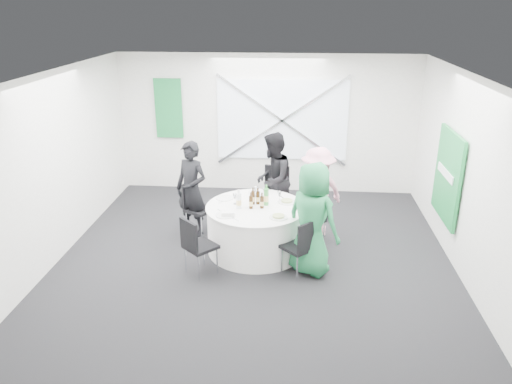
# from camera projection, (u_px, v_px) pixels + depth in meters

# --- Properties ---
(floor) EXTENTS (6.00, 6.00, 0.00)m
(floor) POSITION_uv_depth(u_px,v_px,m) (255.00, 256.00, 7.79)
(floor) COLOR black
(floor) RESTS_ON ground
(ceiling) EXTENTS (6.00, 6.00, 0.00)m
(ceiling) POSITION_uv_depth(u_px,v_px,m) (255.00, 74.00, 6.79)
(ceiling) COLOR white
(ceiling) RESTS_ON wall_back
(wall_back) EXTENTS (6.00, 0.00, 6.00)m
(wall_back) POSITION_uv_depth(u_px,v_px,m) (267.00, 124.00, 10.08)
(wall_back) COLOR silver
(wall_back) RESTS_ON floor
(wall_front) EXTENTS (6.00, 0.00, 6.00)m
(wall_front) POSITION_uv_depth(u_px,v_px,m) (227.00, 277.00, 4.50)
(wall_front) COLOR silver
(wall_front) RESTS_ON floor
(wall_left) EXTENTS (0.00, 6.00, 6.00)m
(wall_left) POSITION_uv_depth(u_px,v_px,m) (57.00, 166.00, 7.52)
(wall_left) COLOR silver
(wall_left) RESTS_ON floor
(wall_right) EXTENTS (0.00, 6.00, 6.00)m
(wall_right) POSITION_uv_depth(u_px,v_px,m) (466.00, 177.00, 7.06)
(wall_right) COLOR silver
(wall_right) RESTS_ON floor
(window_panel) EXTENTS (2.60, 0.03, 1.60)m
(window_panel) POSITION_uv_depth(u_px,v_px,m) (282.00, 120.00, 9.99)
(window_panel) COLOR silver
(window_panel) RESTS_ON wall_back
(window_brace_a) EXTENTS (2.63, 0.05, 1.84)m
(window_brace_a) POSITION_uv_depth(u_px,v_px,m) (282.00, 121.00, 9.95)
(window_brace_a) COLOR silver
(window_brace_a) RESTS_ON window_panel
(window_brace_b) EXTENTS (2.63, 0.05, 1.84)m
(window_brace_b) POSITION_uv_depth(u_px,v_px,m) (282.00, 121.00, 9.95)
(window_brace_b) COLOR silver
(window_brace_b) RESTS_ON window_panel
(green_banner) EXTENTS (0.55, 0.04, 1.20)m
(green_banner) POSITION_uv_depth(u_px,v_px,m) (169.00, 108.00, 10.08)
(green_banner) COLOR #156A34
(green_banner) RESTS_ON wall_back
(green_sign) EXTENTS (0.05, 1.20, 1.40)m
(green_sign) POSITION_uv_depth(u_px,v_px,m) (448.00, 176.00, 7.70)
(green_sign) COLOR #178239
(green_sign) RESTS_ON wall_right
(banquet_table) EXTENTS (1.56, 1.56, 0.76)m
(banquet_table) POSITION_uv_depth(u_px,v_px,m) (256.00, 229.00, 7.84)
(banquet_table) COLOR white
(banquet_table) RESTS_ON floor
(chair_back) EXTENTS (0.55, 0.56, 1.02)m
(chair_back) POSITION_uv_depth(u_px,v_px,m) (275.00, 190.00, 8.81)
(chair_back) COLOR black
(chair_back) RESTS_ON floor
(chair_back_left) EXTENTS (0.56, 0.55, 0.89)m
(chair_back_left) POSITION_uv_depth(u_px,v_px,m) (196.00, 204.00, 8.44)
(chair_back_left) COLOR black
(chair_back_left) RESTS_ON floor
(chair_back_right) EXTENTS (0.50, 0.50, 0.82)m
(chair_back_right) POSITION_uv_depth(u_px,v_px,m) (316.00, 213.00, 8.17)
(chair_back_right) COLOR black
(chair_back_right) RESTS_ON floor
(chair_front_right) EXTENTS (0.56, 0.56, 0.87)m
(chair_front_right) POSITION_uv_depth(u_px,v_px,m) (302.00, 244.00, 7.07)
(chair_front_right) COLOR black
(chair_front_right) RESTS_ON floor
(chair_front_left) EXTENTS (0.57, 0.57, 0.89)m
(chair_front_left) POSITION_uv_depth(u_px,v_px,m) (196.00, 243.00, 7.08)
(chair_front_left) COLOR black
(chair_front_left) RESTS_ON floor
(person_man_back_left) EXTENTS (0.70, 0.61, 1.61)m
(person_man_back_left) POSITION_uv_depth(u_px,v_px,m) (192.00, 189.00, 8.29)
(person_man_back_left) COLOR black
(person_man_back_left) RESTS_ON floor
(person_man_back) EXTENTS (0.59, 0.87, 1.66)m
(person_man_back) POSITION_uv_depth(u_px,v_px,m) (273.00, 180.00, 8.66)
(person_man_back) COLOR black
(person_man_back) RESTS_ON floor
(person_woman_pink) EXTENTS (1.08, 0.94, 1.54)m
(person_woman_pink) POSITION_uv_depth(u_px,v_px,m) (317.00, 193.00, 8.24)
(person_woman_pink) COLOR pink
(person_woman_pink) RESTS_ON floor
(person_woman_green) EXTENTS (0.97, 0.90, 1.67)m
(person_woman_green) POSITION_uv_depth(u_px,v_px,m) (312.00, 219.00, 7.06)
(person_woman_green) COLOR #217A45
(person_woman_green) RESTS_ON floor
(plate_back) EXTENTS (0.27, 0.27, 0.01)m
(plate_back) POSITION_uv_depth(u_px,v_px,m) (256.00, 192.00, 8.25)
(plate_back) COLOR silver
(plate_back) RESTS_ON banquet_table
(plate_back_left) EXTENTS (0.28, 0.28, 0.01)m
(plate_back_left) POSITION_uv_depth(u_px,v_px,m) (225.00, 198.00, 8.02)
(plate_back_left) COLOR silver
(plate_back_left) RESTS_ON banquet_table
(plate_back_right) EXTENTS (0.28, 0.28, 0.04)m
(plate_back_right) POSITION_uv_depth(u_px,v_px,m) (287.00, 201.00, 7.86)
(plate_back_right) COLOR silver
(plate_back_right) RESTS_ON banquet_table
(plate_front_right) EXTENTS (0.27, 0.27, 0.04)m
(plate_front_right) POSITION_uv_depth(u_px,v_px,m) (278.00, 217.00, 7.30)
(plate_front_right) COLOR silver
(plate_front_right) RESTS_ON banquet_table
(plate_front_left) EXTENTS (0.29, 0.29, 0.01)m
(plate_front_left) POSITION_uv_depth(u_px,v_px,m) (225.00, 215.00, 7.38)
(plate_front_left) COLOR silver
(plate_front_left) RESTS_ON banquet_table
(napkin) EXTENTS (0.21, 0.16, 0.05)m
(napkin) POSITION_uv_depth(u_px,v_px,m) (228.00, 213.00, 7.35)
(napkin) COLOR white
(napkin) RESTS_ON plate_front_left
(beer_bottle_a) EXTENTS (0.06, 0.06, 0.28)m
(beer_bottle_a) POSITION_uv_depth(u_px,v_px,m) (253.00, 198.00, 7.76)
(beer_bottle_a) COLOR #39200A
(beer_bottle_a) RESTS_ON banquet_table
(beer_bottle_b) EXTENTS (0.06, 0.06, 0.26)m
(beer_bottle_b) POSITION_uv_depth(u_px,v_px,m) (258.00, 198.00, 7.77)
(beer_bottle_b) COLOR #39200A
(beer_bottle_b) RESTS_ON banquet_table
(beer_bottle_c) EXTENTS (0.06, 0.06, 0.25)m
(beer_bottle_c) POSITION_uv_depth(u_px,v_px,m) (262.00, 202.00, 7.61)
(beer_bottle_c) COLOR #39200A
(beer_bottle_c) RESTS_ON banquet_table
(beer_bottle_d) EXTENTS (0.06, 0.06, 0.26)m
(beer_bottle_d) POSITION_uv_depth(u_px,v_px,m) (251.00, 202.00, 7.60)
(beer_bottle_d) COLOR #39200A
(beer_bottle_d) RESTS_ON banquet_table
(green_water_bottle) EXTENTS (0.08, 0.08, 0.33)m
(green_water_bottle) POSITION_uv_depth(u_px,v_px,m) (266.00, 197.00, 7.72)
(green_water_bottle) COLOR green
(green_water_bottle) RESTS_ON banquet_table
(clear_water_bottle) EXTENTS (0.08, 0.08, 0.30)m
(clear_water_bottle) POSITION_uv_depth(u_px,v_px,m) (239.00, 201.00, 7.60)
(clear_water_bottle) COLOR white
(clear_water_bottle) RESTS_ON banquet_table
(wine_glass_a) EXTENTS (0.07, 0.07, 0.17)m
(wine_glass_a) POSITION_uv_depth(u_px,v_px,m) (235.00, 196.00, 7.76)
(wine_glass_a) COLOR white
(wine_glass_a) RESTS_ON banquet_table
(wine_glass_b) EXTENTS (0.07, 0.07, 0.17)m
(wine_glass_b) POSITION_uv_depth(u_px,v_px,m) (279.00, 194.00, 7.85)
(wine_glass_b) COLOR white
(wine_glass_b) RESTS_ON banquet_table
(wine_glass_c) EXTENTS (0.07, 0.07, 0.17)m
(wine_glass_c) POSITION_uv_depth(u_px,v_px,m) (256.00, 189.00, 8.05)
(wine_glass_c) COLOR white
(wine_glass_c) RESTS_ON banquet_table
(wine_glass_d) EXTENTS (0.07, 0.07, 0.17)m
(wine_glass_d) POSITION_uv_depth(u_px,v_px,m) (265.00, 191.00, 7.97)
(wine_glass_d) COLOR white
(wine_glass_d) RESTS_ON banquet_table
(fork_a) EXTENTS (0.08, 0.14, 0.01)m
(fork_a) POSITION_uv_depth(u_px,v_px,m) (293.00, 206.00, 7.73)
(fork_a) COLOR silver
(fork_a) RESTS_ON banquet_table
(knife_a) EXTENTS (0.09, 0.13, 0.01)m
(knife_a) POSITION_uv_depth(u_px,v_px,m) (281.00, 197.00, 8.08)
(knife_a) COLOR silver
(knife_a) RESTS_ON banquet_table
(fork_b) EXTENTS (0.10, 0.13, 0.01)m
(fork_b) POSITION_uv_depth(u_px,v_px,m) (236.00, 195.00, 8.15)
(fork_b) COLOR silver
(fork_b) RESTS_ON banquet_table
(knife_b) EXTENTS (0.09, 0.14, 0.01)m
(knife_b) POSITION_uv_depth(u_px,v_px,m) (221.00, 202.00, 7.87)
(knife_b) COLOR silver
(knife_b) RESTS_ON banquet_table
(fork_c) EXTENTS (0.11, 0.13, 0.01)m
(fork_c) POSITION_uv_depth(u_px,v_px,m) (220.00, 211.00, 7.54)
(fork_c) COLOR silver
(fork_c) RESTS_ON banquet_table
(knife_c) EXTENTS (0.12, 0.12, 0.01)m
(knife_c) POSITION_uv_depth(u_px,v_px,m) (235.00, 219.00, 7.25)
(knife_c) COLOR silver
(knife_c) RESTS_ON banquet_table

